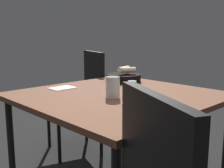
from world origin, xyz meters
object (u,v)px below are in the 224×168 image
at_px(pizza_plate, 145,104).
at_px(beer_glass, 113,89).
at_px(chair_near, 82,95).
at_px(pepper_shaker, 132,90).
at_px(dining_table, 118,103).
at_px(bread_basket, 124,77).

distance_m(pizza_plate, beer_glass, 0.25).
bearing_deg(beer_glass, pizza_plate, -92.65).
bearing_deg(chair_near, pepper_shaker, -111.44).
distance_m(dining_table, chair_near, 0.92).
xyz_separation_m(dining_table, bread_basket, (0.33, 0.27, 0.09)).
bearing_deg(pizza_plate, pepper_shaker, 60.46).
height_order(beer_glass, pepper_shaker, beer_glass).
xyz_separation_m(dining_table, beer_glass, (-0.10, -0.05, 0.11)).
relative_size(bread_basket, chair_near, 0.28).
bearing_deg(pizza_plate, chair_near, 67.17).
height_order(dining_table, bread_basket, bread_basket).
relative_size(pizza_plate, chair_near, 0.25).
height_order(pizza_plate, bread_basket, bread_basket).
xyz_separation_m(beer_glass, pepper_shaker, (0.09, -0.06, -0.01)).
bearing_deg(pizza_plate, dining_table, 69.79).
bearing_deg(dining_table, chair_near, 66.26).
relative_size(dining_table, pepper_shaker, 11.64).
bearing_deg(bread_basket, beer_glass, -142.84).
bearing_deg(dining_table, pizza_plate, -110.21).
height_order(pepper_shaker, chair_near, chair_near).
distance_m(bread_basket, chair_near, 0.60).
relative_size(pizza_plate, beer_glass, 1.96).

